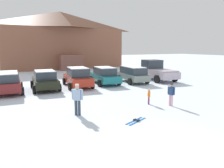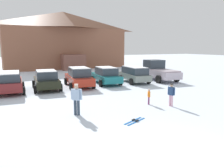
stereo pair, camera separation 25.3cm
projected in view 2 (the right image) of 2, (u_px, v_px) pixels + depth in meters
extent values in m
plane|color=silver|center=(170.00, 156.00, 7.25)|extent=(160.00, 160.00, 0.00)
cube|color=brown|center=(64.00, 49.00, 38.12)|extent=(19.91, 8.98, 6.56)
pyramid|color=#58311E|center=(63.00, 20.00, 37.33)|extent=(20.52, 9.60, 2.92)
cube|color=brown|center=(73.00, 62.00, 34.07)|extent=(3.66, 1.92, 2.40)
cube|color=maroon|center=(9.00, 84.00, 17.08)|extent=(2.10, 4.25, 0.69)
cube|color=#2D3842|center=(8.00, 77.00, 16.90)|extent=(1.83, 3.24, 0.58)
cube|color=white|center=(8.00, 72.00, 16.85)|extent=(1.70, 3.08, 0.06)
cylinder|color=black|center=(23.00, 85.00, 18.70)|extent=(0.25, 0.65, 0.64)
cylinder|color=black|center=(24.00, 91.00, 16.36)|extent=(0.25, 0.65, 0.64)
cube|color=black|center=(46.00, 82.00, 18.48)|extent=(2.10, 4.35, 0.63)
cube|color=#2D3842|center=(46.00, 75.00, 18.18)|extent=(1.75, 2.30, 0.64)
cube|color=white|center=(46.00, 71.00, 18.12)|extent=(1.63, 2.19, 0.06)
cylinder|color=black|center=(34.00, 84.00, 19.36)|extent=(0.26, 0.65, 0.64)
cylinder|color=black|center=(56.00, 83.00, 20.09)|extent=(0.26, 0.65, 0.64)
cylinder|color=black|center=(35.00, 89.00, 16.97)|extent=(0.26, 0.65, 0.64)
cylinder|color=black|center=(61.00, 87.00, 17.70)|extent=(0.26, 0.65, 0.64)
cube|color=#B02B19|center=(79.00, 79.00, 19.85)|extent=(2.29, 4.89, 0.66)
cube|color=#2D3842|center=(79.00, 72.00, 19.51)|extent=(1.84, 2.61, 0.73)
cube|color=white|center=(79.00, 68.00, 19.44)|extent=(1.72, 2.48, 0.06)
cylinder|color=black|center=(66.00, 81.00, 20.92)|extent=(0.28, 0.66, 0.64)
cylinder|color=black|center=(86.00, 80.00, 21.59)|extent=(0.28, 0.66, 0.64)
cylinder|color=black|center=(71.00, 86.00, 18.21)|extent=(0.28, 0.66, 0.64)
cylinder|color=black|center=(94.00, 85.00, 18.88)|extent=(0.28, 0.66, 0.64)
cube|color=#19777C|center=(105.00, 77.00, 21.38)|extent=(2.25, 4.94, 0.60)
cube|color=#2D3842|center=(106.00, 71.00, 21.06)|extent=(1.81, 2.63, 0.67)
cube|color=white|center=(106.00, 67.00, 20.99)|extent=(1.69, 2.49, 0.06)
cylinder|color=black|center=(92.00, 79.00, 22.47)|extent=(0.28, 0.66, 0.64)
cylinder|color=black|center=(110.00, 78.00, 23.14)|extent=(0.28, 0.66, 0.64)
cylinder|color=black|center=(101.00, 83.00, 19.73)|extent=(0.28, 0.66, 0.64)
cylinder|color=black|center=(120.00, 82.00, 20.40)|extent=(0.28, 0.66, 0.64)
cube|color=gray|center=(134.00, 76.00, 22.10)|extent=(2.14, 4.40, 0.58)
cube|color=#2D3842|center=(135.00, 70.00, 21.92)|extent=(1.83, 3.37, 0.66)
cube|color=white|center=(135.00, 67.00, 21.86)|extent=(1.71, 3.19, 0.06)
cylinder|color=black|center=(121.00, 78.00, 23.05)|extent=(0.28, 0.66, 0.64)
cylinder|color=black|center=(136.00, 77.00, 23.69)|extent=(0.28, 0.66, 0.64)
cylinder|color=black|center=(131.00, 82.00, 20.61)|extent=(0.28, 0.66, 0.64)
cylinder|color=black|center=(149.00, 81.00, 21.25)|extent=(0.28, 0.66, 0.64)
cube|color=#BFB1C1|center=(159.00, 73.00, 23.43)|extent=(2.46, 5.50, 0.70)
cube|color=#2D3842|center=(154.00, 65.00, 24.26)|extent=(1.98, 1.87, 1.05)
cube|color=#C1AEBA|center=(164.00, 70.00, 22.50)|extent=(2.25, 3.10, 0.12)
cylinder|color=black|center=(143.00, 75.00, 24.58)|extent=(0.33, 0.82, 0.80)
cylinder|color=black|center=(159.00, 74.00, 25.34)|extent=(0.33, 0.82, 0.80)
cylinder|color=black|center=(158.00, 79.00, 21.63)|extent=(0.33, 0.82, 0.80)
cylinder|color=black|center=(177.00, 78.00, 22.39)|extent=(0.33, 0.82, 0.80)
cylinder|color=#703459|center=(149.00, 100.00, 13.71)|extent=(0.09, 0.09, 0.49)
cylinder|color=#703459|center=(149.00, 101.00, 13.60)|extent=(0.09, 0.09, 0.49)
cube|color=orange|center=(149.00, 94.00, 13.59)|extent=(0.24, 0.28, 0.34)
cylinder|color=orange|center=(149.00, 94.00, 13.73)|extent=(0.07, 0.07, 0.33)
cylinder|color=orange|center=(149.00, 95.00, 13.44)|extent=(0.07, 0.07, 0.33)
sphere|color=tan|center=(149.00, 90.00, 13.55)|extent=(0.12, 0.12, 0.12)
cylinder|color=beige|center=(149.00, 89.00, 13.54)|extent=(0.12, 0.12, 0.06)
cylinder|color=#303E50|center=(78.00, 108.00, 11.49)|extent=(0.15, 0.15, 0.82)
cylinder|color=#303E50|center=(75.00, 107.00, 11.53)|extent=(0.15, 0.15, 0.82)
cube|color=#9AB4D4|center=(76.00, 95.00, 11.39)|extent=(0.46, 0.44, 0.58)
cylinder|color=#9AB4D4|center=(81.00, 94.00, 11.33)|extent=(0.11, 0.11, 0.55)
cylinder|color=#9AB4D4|center=(72.00, 94.00, 11.45)|extent=(0.11, 0.11, 0.55)
sphere|color=tan|center=(76.00, 87.00, 11.33)|extent=(0.21, 0.21, 0.21)
cylinder|color=beige|center=(76.00, 85.00, 11.31)|extent=(0.20, 0.20, 0.10)
cylinder|color=#E2AEC3|center=(172.00, 101.00, 13.19)|extent=(0.13, 0.13, 0.69)
cylinder|color=#E2AEC3|center=(170.00, 100.00, 13.31)|extent=(0.13, 0.13, 0.69)
cube|color=navy|center=(171.00, 91.00, 13.15)|extent=(0.25, 0.37, 0.49)
cylinder|color=navy|center=(174.00, 91.00, 12.98)|extent=(0.09, 0.09, 0.46)
cylinder|color=navy|center=(169.00, 90.00, 13.32)|extent=(0.09, 0.09, 0.46)
sphere|color=tan|center=(172.00, 86.00, 13.10)|extent=(0.18, 0.18, 0.18)
cylinder|color=black|center=(172.00, 84.00, 13.08)|extent=(0.17, 0.17, 0.08)
cube|color=blue|center=(136.00, 122.00, 10.51)|extent=(1.31, 0.64, 0.02)
cube|color=black|center=(137.00, 121.00, 10.54)|extent=(0.22, 0.15, 0.06)
cube|color=blue|center=(133.00, 121.00, 10.64)|extent=(1.31, 0.64, 0.02)
cube|color=black|center=(134.00, 120.00, 10.67)|extent=(0.22, 0.15, 0.06)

